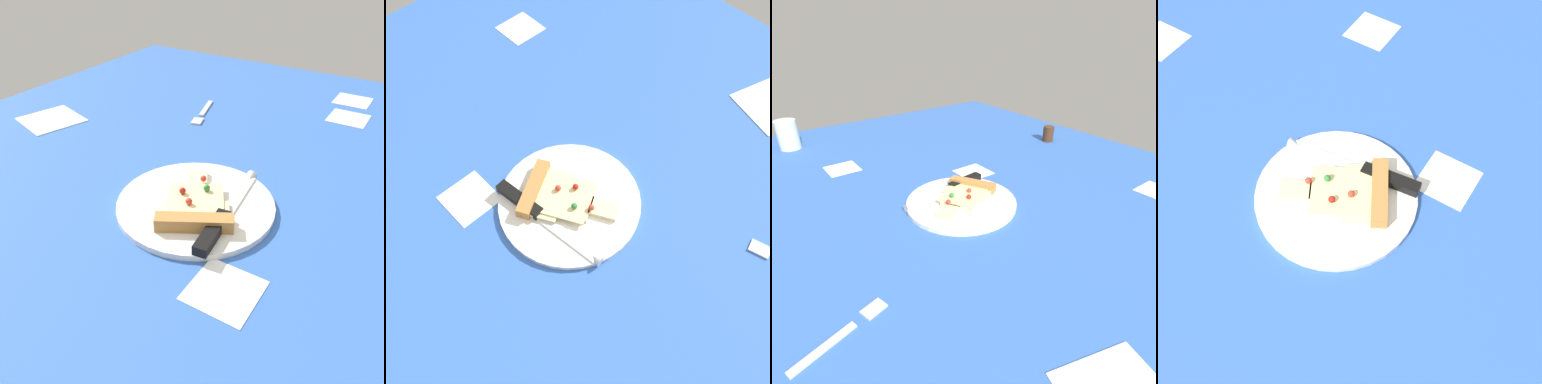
{
  "view_description": "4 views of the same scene",
  "coord_description": "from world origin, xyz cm",
  "views": [
    {
      "loc": [
        -21.06,
        52.69,
        39.9
      ],
      "look_at": [
        8.67,
        5.05,
        2.18
      ],
      "focal_mm": 37.54,
      "sensor_mm": 36.0,
      "label": 1
    },
    {
      "loc": [
        -20.4,
        -25.79,
        72.04
      ],
      "look_at": [
        9.71,
        5.86,
        1.65
      ],
      "focal_mm": 41.65,
      "sensor_mm": 36.0,
      "label": 2
    },
    {
      "loc": [
        62.06,
        -34.04,
        39.78
      ],
      "look_at": [
        7.0,
        6.98,
        2.83
      ],
      "focal_mm": 30.17,
      "sensor_mm": 36.0,
      "label": 3
    },
    {
      "loc": [
        43.58,
        31.39,
        69.62
      ],
      "look_at": [
        7.03,
        8.17,
        3.02
      ],
      "focal_mm": 47.08,
      "sensor_mm": 36.0,
      "label": 4
    }
  ],
  "objects": [
    {
      "name": "knife",
      "position": [
        1.27,
        7.5,
        1.63
      ],
      "size": [
        4.97,
        24.08,
        2.45
      ],
      "rotation": [
        0.0,
        0.0,
        3.26
      ],
      "color": "silver",
      "rests_on": "plate"
    },
    {
      "name": "pizza_slice",
      "position": [
        6.23,
        8.05,
        1.82
      ],
      "size": [
        15.35,
        18.99,
        2.45
      ],
      "rotation": [
        0.0,
        0.0,
        3.66
      ],
      "color": "beige",
      "rests_on": "plate"
    },
    {
      "name": "plate",
      "position": [
        7.49,
        5.8,
        0.51
      ],
      "size": [
        26.54,
        26.54,
        1.03
      ],
      "primitive_type": "cylinder",
      "color": "white",
      "rests_on": "ground_plane"
    },
    {
      "name": "ground_plane",
      "position": [
        -0.0,
        -0.01,
        -1.5
      ],
      "size": [
        156.26,
        156.26,
        3.0
      ],
      "color": "#3360B7",
      "rests_on": "ground"
    }
  ]
}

